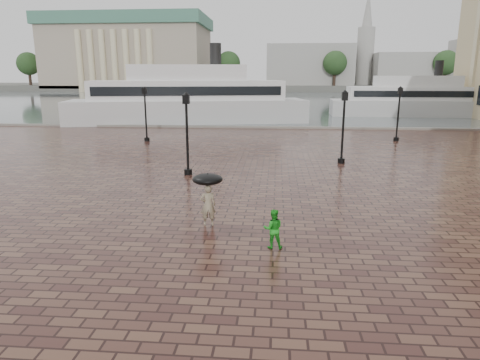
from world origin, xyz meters
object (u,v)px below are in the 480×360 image
object	(u,v)px
street_lamps	(271,120)
ferry_far	(415,100)
ferry_near	(188,99)
adult_pedestrian	(208,205)
child_pedestrian	(273,229)

from	to	relation	value
street_lamps	ferry_far	world-z (taller)	ferry_far
ferry_near	ferry_far	distance (m)	30.94
ferry_near	street_lamps	bearing A→B (deg)	-75.06
adult_pedestrian	ferry_far	bearing A→B (deg)	-124.09
ferry_far	adult_pedestrian	bearing A→B (deg)	-113.04
street_lamps	ferry_near	xyz separation A→B (m)	(-9.99, 19.50, 0.37)
ferry_near	ferry_far	size ratio (longest dim) A/B	1.25
child_pedestrian	adult_pedestrian	bearing A→B (deg)	-42.64
ferry_near	ferry_far	xyz separation A→B (m)	(29.03, 10.71, -0.50)
street_lamps	adult_pedestrian	bearing A→B (deg)	-97.48
adult_pedestrian	child_pedestrian	size ratio (longest dim) A/B	1.20
child_pedestrian	street_lamps	bearing A→B (deg)	-92.82
adult_pedestrian	ferry_far	distance (m)	50.54
adult_pedestrian	child_pedestrian	world-z (taller)	adult_pedestrian
adult_pedestrian	child_pedestrian	distance (m)	3.08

